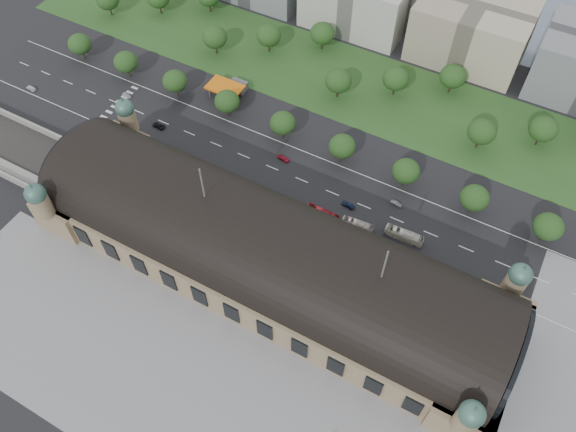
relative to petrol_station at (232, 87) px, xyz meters
The scene contains 42 objects.
ground 84.71m from the petrol_station, 50.45° to the right, with size 900.00×900.00×0.00m, color black.
station 84.98m from the petrol_station, 50.45° to the right, with size 150.00×48.40×44.30m.
track_cutting 87.79m from the petrol_station, 129.73° to the right, with size 70.00×24.00×3.10m.
plaza_south 126.63m from the petrol_station, 59.68° to the right, with size 190.00×48.00×0.12m, color gray.
road_slab 43.62m from the petrol_station, 38.82° to the right, with size 260.00×26.00×0.10m, color black.
grass_belt 47.86m from the petrol_station, 35.47° to the left, with size 300.00×45.00×0.10m, color #294E1F.
petrol_station is the anchor object (origin of this frame).
office_4 100.64m from the petrol_station, 42.50° to the left, with size 45.00×32.00×24.00m, color #C1B397.
tree_row_0 67.38m from the petrol_station, 169.47° to the right, with size 9.60×9.60×11.52m.
tree_row_1 44.08m from the petrol_station, 163.73° to the right, with size 9.60×9.60×11.52m.
tree_row_2 22.32m from the petrol_station, 145.83° to the right, with size 9.60×9.60×11.52m.
tree_row_3 14.35m from the petrol_station, 64.33° to the right, with size 9.60×9.60×11.52m.
tree_row_4 32.64m from the petrol_station, 22.33° to the right, with size 9.60×9.60×11.52m.
tree_row_5 55.47m from the petrol_station, 12.84° to the right, with size 9.60×9.60×11.52m.
tree_row_6 78.99m from the petrol_station, ahead, with size 9.60×9.60×11.52m.
tree_row_7 102.74m from the petrol_station, ahead, with size 9.60×9.60×11.52m.
tree_row_8 126.58m from the petrol_station, ahead, with size 9.60×9.60×11.52m.
tree_belt_3 26.54m from the petrol_station, 137.15° to the left, with size 10.40×10.40×12.48m.
tree_belt_4 30.15m from the petrol_station, 90.18° to the left, with size 10.40×10.40×12.48m.
tree_belt_5 46.08m from the petrol_station, 65.62° to the left, with size 10.40×10.40×12.48m.
tree_belt_6 42.15m from the petrol_station, 25.05° to the left, with size 10.40×10.40×12.48m.
tree_belt_7 64.40m from the petrol_station, 27.57° to the left, with size 10.40×10.40×12.48m.
tree_belt_8 86.76m from the petrol_station, 28.79° to the left, with size 10.40×10.40×12.48m.
tree_belt_9 96.68m from the petrol_station, 10.57° to the left, with size 10.40×10.40×12.48m.
tree_belt_10 117.83m from the petrol_station, 14.62° to the left, with size 10.40×10.40×12.48m.
traffic_car_0 81.12m from the petrol_station, 152.36° to the right, with size 1.87×4.64×1.58m, color silver.
traffic_car_1 42.13m from the petrol_station, 147.60° to the right, with size 1.40×4.00×1.32m, color gray.
traffic_car_2 33.38m from the petrol_station, 115.24° to the right, with size 2.37×5.14×1.43m, color black.
traffic_car_3 41.94m from the petrol_station, 31.63° to the right, with size 1.87×4.60×1.34m, color maroon.
traffic_car_4 71.78m from the petrol_station, 24.70° to the right, with size 1.91×4.75×1.62m, color #182444.
traffic_car_5 82.09m from the petrol_station, 15.21° to the right, with size 1.42×4.07×1.34m, color slate.
traffic_car_6 127.34m from the petrol_station, 14.40° to the right, with size 2.44×5.28×1.47m, color silver.
parked_car_0 45.98m from the petrol_station, 105.35° to the right, with size 1.38×3.96×1.31m, color black.
parked_car_1 49.68m from the petrol_station, 116.83° to the right, with size 2.21×4.79×1.33m, color maroon.
parked_car_2 45.54m from the petrol_station, 103.23° to the right, with size 2.27×5.57×1.62m, color #1A2A49.
parked_car_3 46.50m from the petrol_station, 72.43° to the right, with size 1.75×4.34×1.48m, color #53555A.
parked_car_4 44.53m from the petrol_station, 84.63° to the right, with size 1.65×4.73×1.56m, color silver.
parked_car_5 45.00m from the petrol_station, 63.68° to the right, with size 2.50×5.43×1.51m, color gray.
parked_car_6 44.27m from the petrol_station, 72.40° to the right, with size 2.24×5.51×1.60m, color black.
bus_west 70.73m from the petrol_station, 32.78° to the right, with size 2.79×11.91×3.32m, color red.
bus_mid 80.17m from the petrol_station, 27.05° to the right, with size 2.50×10.67×2.97m, color silver.
bus_east 92.71m from the petrol_station, 21.04° to the right, with size 3.03×12.94×3.60m, color silver.
Camera 1 is at (49.03, -76.00, 151.83)m, focal length 35.00 mm.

